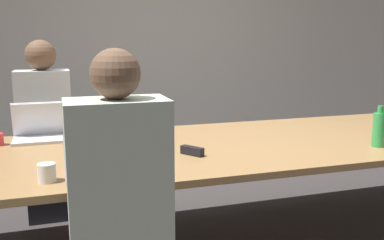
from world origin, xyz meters
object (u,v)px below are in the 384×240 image
object	(u,v)px
laptop_near_left	(100,164)
person_near_left	(120,224)
cup_near_left	(47,173)
bottle_near_left	(147,147)
person_far_left	(46,134)
stapler	(192,151)
laptop_far_left	(40,129)
bottle_near_right	(379,129)

from	to	relation	value
laptop_near_left	person_near_left	size ratio (longest dim) A/B	0.25
cup_near_left	bottle_near_left	size ratio (longest dim) A/B	0.39
laptop_near_left	person_near_left	world-z (taller)	person_near_left
person_far_left	cup_near_left	xyz separation A→B (m)	(0.03, -1.32, 0.09)
person_far_left	cup_near_left	bearing A→B (deg)	-88.63
person_far_left	bottle_near_left	xyz separation A→B (m)	(0.55, -1.18, 0.14)
laptop_near_left	stapler	bearing A→B (deg)	-155.18
laptop_far_left	person_near_left	bearing A→B (deg)	-76.44
laptop_near_left	cup_near_left	xyz separation A→B (m)	(-0.25, 0.01, -0.02)
laptop_far_left	stapler	distance (m)	1.12
laptop_far_left	bottle_near_left	bearing A→B (deg)	-54.54
person_far_left	bottle_near_left	bearing A→B (deg)	-64.84
laptop_far_left	cup_near_left	world-z (taller)	laptop_far_left
person_far_left	person_near_left	bearing A→B (deg)	-79.87
laptop_near_left	bottle_near_left	world-z (taller)	bottle_near_left
person_near_left	stapler	size ratio (longest dim) A/B	9.24
laptop_near_left	stapler	size ratio (longest dim) A/B	2.29
bottle_near_right	stapler	world-z (taller)	bottle_near_right
bottle_near_left	stapler	distance (m)	0.32
person_near_left	stapler	world-z (taller)	person_near_left
laptop_far_left	bottle_near_left	world-z (taller)	laptop_far_left
laptop_far_left	bottle_near_left	xyz separation A→B (m)	(0.57, -0.81, 0.03)
person_far_left	person_near_left	distance (m)	1.80
laptop_far_left	bottle_near_right	xyz separation A→B (m)	(2.07, -0.87, 0.04)
bottle_near_right	person_near_left	world-z (taller)	person_near_left
bottle_near_right	laptop_near_left	world-z (taller)	bottle_near_right
bottle_near_right	cup_near_left	bearing A→B (deg)	-177.63
laptop_near_left	bottle_near_left	bearing A→B (deg)	-150.11
bottle_near_right	person_near_left	size ratio (longest dim) A/B	0.19
person_near_left	stapler	xyz separation A→B (m)	(0.53, 0.70, 0.09)
bottle_near_left	person_far_left	bearing A→B (deg)	115.16
person_far_left	laptop_near_left	xyz separation A→B (m)	(0.28, -1.33, 0.11)
laptop_near_left	person_near_left	bearing A→B (deg)	94.20
cup_near_left	bottle_near_left	distance (m)	0.54
person_near_left	cup_near_left	world-z (taller)	person_near_left
cup_near_left	bottle_near_left	bearing A→B (deg)	15.62
bottle_near_right	cup_near_left	distance (m)	2.02
cup_near_left	bottle_near_left	xyz separation A→B (m)	(0.52, 0.15, 0.05)
bottle_near_right	laptop_near_left	bearing A→B (deg)	-177.01
person_far_left	person_near_left	world-z (taller)	person_far_left
person_far_left	person_near_left	xyz separation A→B (m)	(0.32, -1.77, -0.02)
bottle_near_right	cup_near_left	size ratio (longest dim) A/B	2.93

